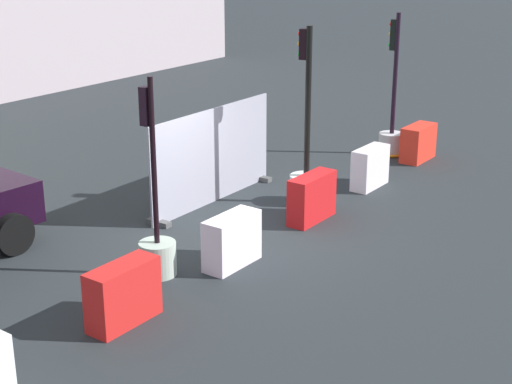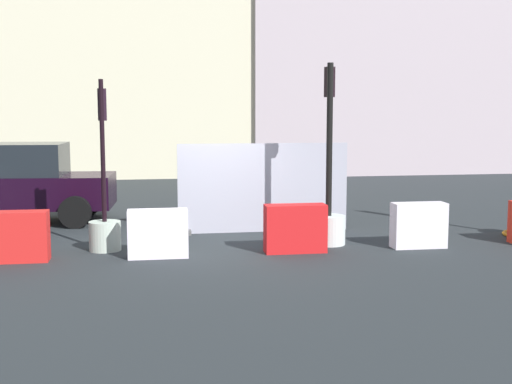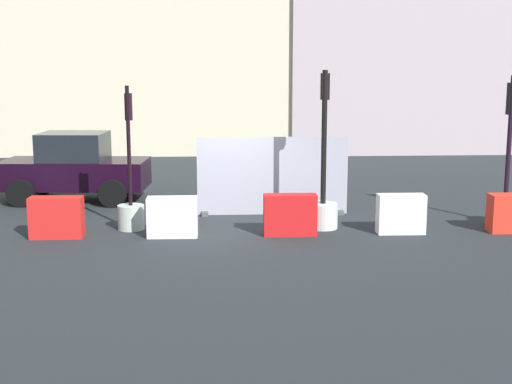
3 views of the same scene
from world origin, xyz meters
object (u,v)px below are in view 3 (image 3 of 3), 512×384
Objects in this scene: construction_barrier_4 at (401,214)px; construction_barrier_2 at (172,217)px; traffic_light_2 at (323,198)px; car_black_sedan at (75,168)px; traffic_light_3 at (505,200)px; construction_barrier_3 at (290,215)px; traffic_light_1 at (131,204)px; construction_barrier_1 at (57,217)px.

construction_barrier_2 is at bearing -179.54° from construction_barrier_4.
traffic_light_2 reaches higher than car_black_sedan.
traffic_light_3 reaches higher than construction_barrier_4.
construction_barrier_3 is at bearing -38.41° from car_black_sedan.
construction_barrier_1 is (-1.48, -0.71, -0.15)m from traffic_light_1.
traffic_light_1 is 3.08× the size of construction_barrier_4.
car_black_sedan is at bearing 149.50° from traffic_light_2.
traffic_light_3 is 10.10m from construction_barrier_1.
traffic_light_3 is 3.29× the size of construction_barrier_4.
traffic_light_1 is 4.05m from car_black_sedan.
traffic_light_3 is at bearing 9.04° from construction_barrier_3.
traffic_light_2 is 1.03× the size of traffic_light_3.
car_black_sedan is (-5.43, 4.30, 0.45)m from construction_barrier_3.
car_black_sedan is at bearing 118.40° from traffic_light_1.
construction_barrier_2 is (-3.34, -0.64, -0.26)m from traffic_light_2.
traffic_light_2 is 7.24m from car_black_sedan.
construction_barrier_4 is at bearing 0.67° from construction_barrier_3.
car_black_sedan reaches higher than construction_barrier_3.
traffic_light_2 is 3.16× the size of construction_barrier_1.
traffic_light_3 is at bearing 2.38° from traffic_light_2.
construction_barrier_2 is 4.97m from construction_barrier_4.
traffic_light_2 is 3.29× the size of construction_barrier_2.
car_black_sedan is (-2.90, 4.32, 0.47)m from construction_barrier_2.
car_black_sedan is at bearing 123.86° from construction_barrier_2.
traffic_light_2 is at bearing -1.55° from traffic_light_1.
traffic_light_2 is 3.41m from construction_barrier_2.
traffic_light_3 is 2.98× the size of construction_barrier_3.
construction_barrier_4 is (-2.65, -0.78, -0.13)m from traffic_light_3.
construction_barrier_4 is (7.43, -0.01, -0.01)m from construction_barrier_1.
construction_barrier_2 is at bearing -173.85° from traffic_light_3.
construction_barrier_3 is at bearing 0.26° from construction_barrier_2.
traffic_light_3 is 0.86× the size of car_black_sedan.
traffic_light_1 is at bearing -61.60° from car_black_sedan.
construction_barrier_3 is at bearing -0.42° from construction_barrier_1.
traffic_light_1 is 2.98× the size of construction_barrier_2.
construction_barrier_2 is at bearing -1.12° from construction_barrier_1.
traffic_light_3 is 3.18× the size of construction_barrier_2.
traffic_light_2 is (4.31, -0.12, 0.10)m from traffic_light_1.
traffic_light_2 reaches higher than construction_barrier_3.
traffic_light_1 is 1.24m from construction_barrier_2.
car_black_sedan is (-1.92, 3.56, 0.31)m from traffic_light_1.
traffic_light_1 reaches higher than car_black_sedan.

